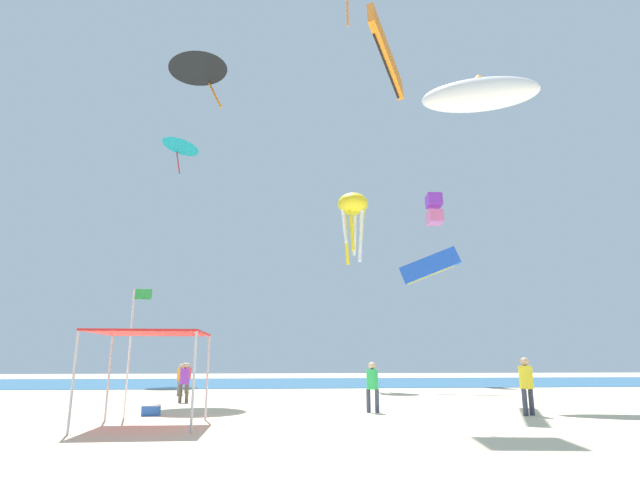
# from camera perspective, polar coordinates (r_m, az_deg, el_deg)

# --- Properties ---
(ground) EXTENTS (110.00, 110.00, 0.10)m
(ground) POSITION_cam_1_polar(r_m,az_deg,el_deg) (16.66, 0.58, -19.70)
(ground) COLOR beige
(ocean_strip) EXTENTS (110.00, 19.03, 0.03)m
(ocean_strip) POSITION_cam_1_polar(r_m,az_deg,el_deg) (43.51, -3.26, -15.62)
(ocean_strip) COLOR #28608C
(ocean_strip) RESTS_ON ground
(canopy_tent) EXTENTS (3.07, 3.01, 2.61)m
(canopy_tent) POSITION_cam_1_polar(r_m,az_deg,el_deg) (15.76, -18.44, -10.21)
(canopy_tent) COLOR #B2B2B7
(canopy_tent) RESTS_ON ground
(person_near_tent) EXTENTS (0.44, 0.40, 1.69)m
(person_near_tent) POSITION_cam_1_polar(r_m,az_deg,el_deg) (23.91, -14.95, -14.81)
(person_near_tent) COLOR brown
(person_near_tent) RESTS_ON ground
(person_leftmost) EXTENTS (0.44, 0.41, 1.74)m
(person_leftmost) POSITION_cam_1_polar(r_m,az_deg,el_deg) (18.97, 5.88, -15.61)
(person_leftmost) COLOR #33384C
(person_leftmost) RESTS_ON ground
(person_central) EXTENTS (0.47, 0.45, 1.90)m
(person_central) POSITION_cam_1_polar(r_m,az_deg,el_deg) (19.21, 22.10, -14.43)
(person_central) COLOR #33384C
(person_central) RESTS_ON ground
(person_rightmost) EXTENTS (0.38, 0.40, 1.61)m
(person_rightmost) POSITION_cam_1_polar(r_m,az_deg,el_deg) (28.78, -15.35, -14.55)
(person_rightmost) COLOR slate
(person_rightmost) RESTS_ON ground
(person_far_shore) EXTENTS (0.39, 0.43, 1.63)m
(person_far_shore) POSITION_cam_1_polar(r_m,az_deg,el_deg) (31.10, -14.61, -14.44)
(person_far_shore) COLOR #33384C
(person_far_shore) RESTS_ON ground
(banner_flag) EXTENTS (0.61, 0.06, 4.13)m
(banner_flag) POSITION_cam_1_polar(r_m,az_deg,el_deg) (18.07, -20.28, -10.44)
(banner_flag) COLOR silver
(banner_flag) RESTS_ON ground
(cooler_box) EXTENTS (0.57, 0.37, 0.35)m
(cooler_box) POSITION_cam_1_polar(r_m,az_deg,el_deg) (18.74, -18.40, -17.65)
(cooler_box) COLOR blue
(cooler_box) RESTS_ON ground
(kite_delta_black) EXTENTS (4.95, 4.93, 2.88)m
(kite_delta_black) POSITION_cam_1_polar(r_m,az_deg,el_deg) (33.75, -13.49, 18.53)
(kite_delta_black) COLOR black
(kite_parafoil_orange) EXTENTS (3.16, 5.46, 3.65)m
(kite_parafoil_orange) POSITION_cam_1_polar(r_m,az_deg,el_deg) (32.13, 7.43, 19.87)
(kite_parafoil_orange) COLOR orange
(kite_inflatable_white) EXTENTS (6.37, 3.97, 2.41)m
(kite_inflatable_white) POSITION_cam_1_polar(r_m,az_deg,el_deg) (29.06, 17.45, 15.29)
(kite_inflatable_white) COLOR white
(kite_box_purple) EXTENTS (1.24, 1.36, 2.65)m
(kite_box_purple) POSITION_cam_1_polar(r_m,az_deg,el_deg) (43.52, 12.69, 3.40)
(kite_box_purple) COLOR purple
(kite_octopus_yellow) EXTENTS (2.51, 2.51, 5.01)m
(kite_octopus_yellow) POSITION_cam_1_polar(r_m,az_deg,el_deg) (35.84, 3.71, 3.64)
(kite_octopus_yellow) COLOR yellow
(kite_delta_teal) EXTENTS (4.38, 4.35, 3.07)m
(kite_delta_teal) POSITION_cam_1_polar(r_m,az_deg,el_deg) (49.19, -15.26, 10.34)
(kite_delta_teal) COLOR teal
(kite_parafoil_blue) EXTENTS (3.72, 1.56, 2.36)m
(kite_parafoil_blue) POSITION_cam_1_polar(r_m,az_deg,el_deg) (32.76, 12.20, -2.85)
(kite_parafoil_blue) COLOR blue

